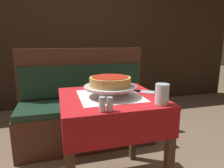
{
  "coord_description": "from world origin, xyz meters",
  "views": [
    {
      "loc": [
        -0.35,
        -1.3,
        1.11
      ],
      "look_at": [
        0.0,
        -0.04,
        0.82
      ],
      "focal_mm": 32.0,
      "sensor_mm": 36.0,
      "label": 1
    }
  ],
  "objects": [
    {
      "name": "salt_shaker",
      "position": [
        -0.12,
        -0.3,
        0.77
      ],
      "size": [
        0.04,
        0.04,
        0.08
      ],
      "color": "silver",
      "rests_on": "dining_table_front"
    },
    {
      "name": "pepper_shaker",
      "position": [
        -0.08,
        -0.3,
        0.77
      ],
      "size": [
        0.03,
        0.03,
        0.08
      ],
      "color": "silver",
      "rests_on": "dining_table_front"
    },
    {
      "name": "booth_bench",
      "position": [
        -0.06,
        0.77,
        0.3
      ],
      "size": [
        1.42,
        0.53,
        1.03
      ],
      "color": "#4C2819",
      "rests_on": "ground_plane"
    },
    {
      "name": "back_wall_panel",
      "position": [
        0.0,
        2.13,
        1.2
      ],
      "size": [
        6.0,
        0.04,
        2.4
      ],
      "primitive_type": "cube",
      "color": "black",
      "rests_on": "ground_plane"
    },
    {
      "name": "pizza_server",
      "position": [
        0.22,
        0.06,
        0.74
      ],
      "size": [
        0.28,
        0.22,
        0.01
      ],
      "color": "#BCBCC1",
      "rests_on": "dining_table_front"
    },
    {
      "name": "condiment_caddy",
      "position": [
        0.11,
        1.64,
        0.77
      ],
      "size": [
        0.12,
        0.12,
        0.15
      ],
      "color": "black",
      "rests_on": "dining_table_rear"
    },
    {
      "name": "dining_table_rear",
      "position": [
        0.05,
        1.54,
        0.62
      ],
      "size": [
        0.75,
        0.75,
        0.73
      ],
      "color": "red",
      "rests_on": "ground_plane"
    },
    {
      "name": "water_glass_near",
      "position": [
        0.25,
        -0.27,
        0.79
      ],
      "size": [
        0.08,
        0.08,
        0.12
      ],
      "color": "silver",
      "rests_on": "dining_table_front"
    },
    {
      "name": "napkin_holder",
      "position": [
        0.09,
        0.3,
        0.78
      ],
      "size": [
        0.1,
        0.05,
        0.09
      ],
      "color": "#B2B2B7",
      "rests_on": "dining_table_front"
    },
    {
      "name": "dining_table_front",
      "position": [
        0.0,
        0.0,
        0.61
      ],
      "size": [
        0.68,
        0.68,
        0.73
      ],
      "color": "red",
      "rests_on": "ground_plane"
    },
    {
      "name": "deep_dish_pizza",
      "position": [
        0.0,
        -0.01,
        0.84
      ],
      "size": [
        0.28,
        0.28,
        0.06
      ],
      "color": "tan",
      "rests_on": "pizza_pan_stand"
    },
    {
      "name": "pizza_pan_stand",
      "position": [
        0.0,
        -0.01,
        0.79
      ],
      "size": [
        0.36,
        0.36,
        0.07
      ],
      "color": "#ADADB2",
      "rests_on": "dining_table_front"
    }
  ]
}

